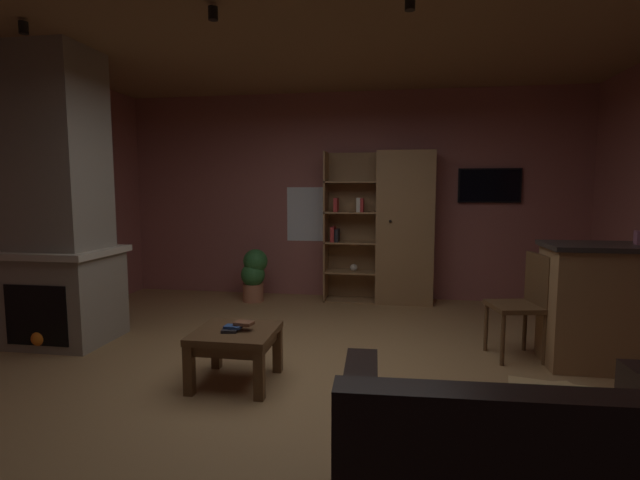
{
  "coord_description": "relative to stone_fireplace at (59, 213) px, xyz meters",
  "views": [
    {
      "loc": [
        0.63,
        -3.49,
        1.48
      ],
      "look_at": [
        0.0,
        0.4,
        1.05
      ],
      "focal_mm": 26.29,
      "sensor_mm": 36.0,
      "label": 1
    }
  ],
  "objects": [
    {
      "name": "stone_fireplace",
      "position": [
        0.0,
        0.0,
        0.0
      ],
      "size": [
        0.96,
        0.84,
        2.77
      ],
      "color": "gray",
      "rests_on": "ground"
    },
    {
      "name": "track_light_spot_2",
      "position": [
        3.23,
        -0.7,
        1.45
      ],
      "size": [
        0.07,
        0.07,
        0.09
      ],
      "primitive_type": "cylinder",
      "color": "black"
    },
    {
      "name": "ceiling",
      "position": [
        2.53,
        -0.51,
        1.53
      ],
      "size": [
        6.16,
        5.76,
        0.02
      ],
      "primitive_type": "cube",
      "color": "#8E6B47"
    },
    {
      "name": "dining_chair",
      "position": [
        4.29,
        0.23,
        -0.72
      ],
      "size": [
        0.49,
        0.49,
        0.92
      ],
      "color": "brown",
      "rests_on": "ground"
    },
    {
      "name": "track_light_spot_1",
      "position": [
        1.87,
        -0.74,
        1.45
      ],
      "size": [
        0.07,
        0.07,
        0.09
      ],
      "primitive_type": "cylinder",
      "color": "black"
    },
    {
      "name": "table_book_1",
      "position": [
        1.97,
        -0.72,
        -0.81
      ],
      "size": [
        0.13,
        0.09,
        0.02
      ],
      "primitive_type": "cube",
      "rotation": [
        0.0,
        0.0,
        -0.06
      ],
      "color": "#2D4C8C",
      "rests_on": "coffee_table"
    },
    {
      "name": "wall_mounted_tv",
      "position": [
        4.35,
        2.34,
        0.27
      ],
      "size": [
        0.78,
        0.06,
        0.44
      ],
      "color": "black"
    },
    {
      "name": "table_book_2",
      "position": [
        2.04,
        -0.69,
        -0.78
      ],
      "size": [
        0.15,
        0.12,
        0.02
      ],
      "primitive_type": "cube",
      "rotation": [
        0.0,
        0.0,
        -0.15
      ],
      "color": "brown",
      "rests_on": "coffee_table"
    },
    {
      "name": "table_book_0",
      "position": [
        1.95,
        -0.75,
        -0.83
      ],
      "size": [
        0.13,
        0.11,
        0.02
      ],
      "primitive_type": "cube",
      "rotation": [
        0.0,
        0.0,
        0.18
      ],
      "color": "black",
      "rests_on": "coffee_table"
    },
    {
      "name": "wall_back",
      "position": [
        2.53,
        2.4,
        0.13
      ],
      "size": [
        6.28,
        0.06,
        2.77
      ],
      "primitive_type": "cube",
      "color": "#9E5B56",
      "rests_on": "ground"
    },
    {
      "name": "window_pane_back",
      "position": [
        2.0,
        2.37,
        -0.12
      ],
      "size": [
        0.66,
        0.01,
        0.74
      ],
      "primitive_type": "cube",
      "color": "white"
    },
    {
      "name": "track_light_spot_0",
      "position": [
        0.33,
        -0.69,
        1.45
      ],
      "size": [
        0.07,
        0.07,
        0.09
      ],
      "primitive_type": "cylinder",
      "color": "black"
    },
    {
      "name": "floor",
      "position": [
        2.53,
        -0.51,
        -1.26
      ],
      "size": [
        6.16,
        5.76,
        0.02
      ],
      "primitive_type": "cube",
      "color": "#A37A4C",
      "rests_on": "ground"
    },
    {
      "name": "potted_floor_plant",
      "position": [
        1.33,
        1.86,
        -0.87
      ],
      "size": [
        0.35,
        0.34,
        0.7
      ],
      "color": "#B77051",
      "rests_on": "ground"
    },
    {
      "name": "coffee_table",
      "position": [
        1.97,
        -0.69,
        -0.92
      ],
      "size": [
        0.6,
        0.6,
        0.42
      ],
      "color": "brown",
      "rests_on": "ground"
    },
    {
      "name": "bookshelf_cabinet",
      "position": [
        3.18,
        2.13,
        -0.28
      ],
      "size": [
        1.4,
        0.41,
        1.96
      ],
      "color": "#997047",
      "rests_on": "ground"
    }
  ]
}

